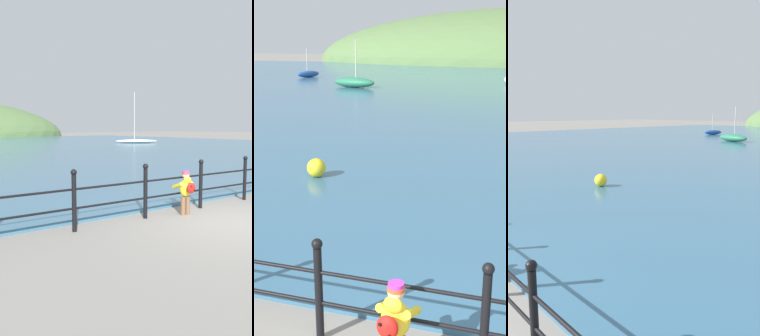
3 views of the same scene
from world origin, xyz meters
TOP-DOWN VIEW (x-y plane):
  - ground_plane at (0.00, 0.00)m, footprint 200.00×200.00m
  - iron_railing at (0.43, 1.50)m, footprint 10.83×0.12m
  - child_in_coat at (-0.40, 1.20)m, footprint 0.41×0.55m
  - boat_mid_harbor at (21.36, 29.68)m, footprint 4.79×3.50m

SIDE VIEW (x-z plane):
  - ground_plane at x=0.00m, z-range 0.00..0.00m
  - boat_mid_harbor at x=21.36m, z-range -2.51..3.17m
  - child_in_coat at x=-0.40m, z-range 0.10..1.11m
  - iron_railing at x=0.43m, z-range 0.04..1.25m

